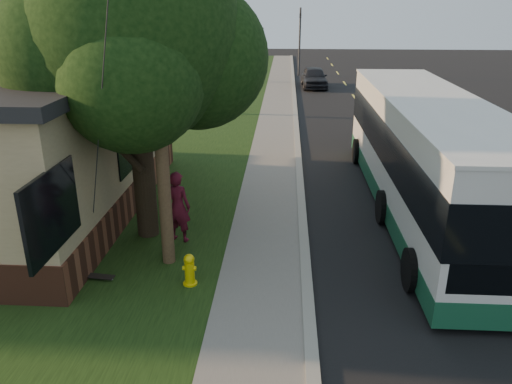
% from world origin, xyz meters
% --- Properties ---
extents(ground, '(120.00, 120.00, 0.00)m').
position_xyz_m(ground, '(0.00, 0.00, 0.00)').
color(ground, black).
rests_on(ground, ground).
extents(road, '(8.00, 80.00, 0.01)m').
position_xyz_m(road, '(4.00, 10.00, 0.01)').
color(road, black).
rests_on(road, ground).
extents(curb, '(0.25, 80.00, 0.12)m').
position_xyz_m(curb, '(0.00, 10.00, 0.06)').
color(curb, gray).
rests_on(curb, ground).
extents(sidewalk, '(2.00, 80.00, 0.08)m').
position_xyz_m(sidewalk, '(-1.00, 10.00, 0.04)').
color(sidewalk, slate).
rests_on(sidewalk, ground).
extents(grass_verge, '(5.00, 80.00, 0.07)m').
position_xyz_m(grass_verge, '(-4.50, 10.00, 0.04)').
color(grass_verge, black).
rests_on(grass_verge, ground).
extents(fire_hydrant, '(0.32, 0.32, 0.74)m').
position_xyz_m(fire_hydrant, '(-2.60, 0.00, 0.43)').
color(fire_hydrant, yellow).
rests_on(fire_hydrant, grass_verge).
extents(utility_pole, '(2.86, 3.21, 9.07)m').
position_xyz_m(utility_pole, '(-3.31, 0.99, 4.63)').
color(utility_pole, '#473321').
rests_on(utility_pole, ground).
extents(leafy_tree, '(6.30, 6.00, 7.80)m').
position_xyz_m(leafy_tree, '(-4.17, 2.65, 5.17)').
color(leafy_tree, black).
rests_on(leafy_tree, grass_verge).
extents(bare_tree_near, '(1.38, 1.21, 4.31)m').
position_xyz_m(bare_tree_near, '(-3.50, 18.00, 2.15)').
color(bare_tree_near, black).
rests_on(bare_tree_near, grass_verge).
extents(bare_tree_far, '(1.38, 1.21, 4.03)m').
position_xyz_m(bare_tree_far, '(-3.00, 30.00, 2.00)').
color(bare_tree_far, black).
rests_on(bare_tree_far, grass_verge).
extents(traffic_signal, '(0.18, 0.22, 5.50)m').
position_xyz_m(traffic_signal, '(0.50, 34.00, 3.16)').
color(traffic_signal, '#2D2D30').
rests_on(traffic_signal, ground).
extents(transit_bus, '(2.92, 12.65, 3.42)m').
position_xyz_m(transit_bus, '(3.60, 4.80, 1.82)').
color(transit_bus, silver).
rests_on(transit_bus, ground).
extents(skateboarder, '(0.78, 0.61, 1.90)m').
position_xyz_m(skateboarder, '(-3.28, 2.17, 1.02)').
color(skateboarder, '#521020').
rests_on(skateboarder, grass_verge).
extents(skateboard_spare, '(0.85, 0.30, 0.08)m').
position_xyz_m(skateboard_spare, '(-4.77, 0.10, 0.13)').
color(skateboard_spare, black).
rests_on(skateboard_spare, grass_verge).
extents(dumpster, '(1.72, 1.41, 1.42)m').
position_xyz_m(dumpster, '(-7.52, 9.81, 0.76)').
color(dumpster, black).
rests_on(dumpster, building_lot).
extents(distant_car, '(1.89, 4.41, 1.48)m').
position_xyz_m(distant_car, '(1.50, 27.90, 0.74)').
color(distant_car, black).
rests_on(distant_car, ground).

